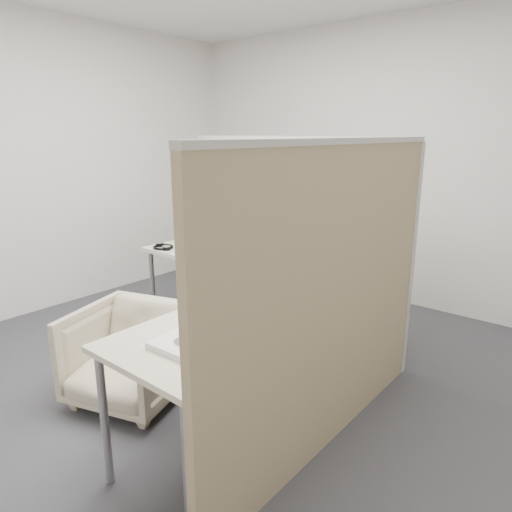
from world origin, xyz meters
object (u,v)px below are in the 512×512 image
Objects in this scene: office_chair at (129,350)px; keyboard at (274,270)px; desk at (247,284)px; monitor_left at (297,224)px.

keyboard is at bearing 44.96° from office_chair.
office_chair is (-0.41, -0.66, -0.35)m from desk.
monitor_left is at bearing 53.40° from office_chair.
desk reaches higher than office_chair.
office_chair is at bearing -121.67° from monitor_left.
keyboard is (0.45, 0.89, 0.41)m from office_chair.
keyboard is (0.04, 0.23, 0.05)m from desk.
office_chair is at bearing -121.90° from desk.
monitor_left is at bearing 101.42° from keyboard.
monitor_left is at bearing 90.25° from desk.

